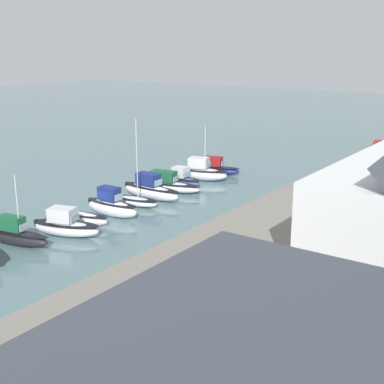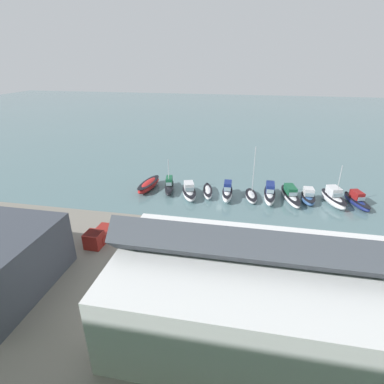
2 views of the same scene
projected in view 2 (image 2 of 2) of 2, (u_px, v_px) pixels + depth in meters
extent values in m
plane|color=slate|center=(224.00, 195.00, 52.70)|extent=(320.00, 320.00, 0.00)
cube|color=gray|center=(199.00, 301.00, 28.74)|extent=(129.75, 27.90, 1.53)
cube|color=white|center=(256.00, 299.00, 23.38)|extent=(22.21, 12.05, 6.62)
cube|color=#474C56|center=(262.00, 248.00, 21.41)|extent=(22.66, 3.04, 3.04)
cube|color=slate|center=(11.00, 230.00, 33.59)|extent=(14.37, 0.10, 3.48)
ellipsoid|color=navy|center=(357.00, 202.00, 48.78)|extent=(3.55, 6.72, 1.17)
ellipsoid|color=black|center=(357.00, 200.00, 48.61)|extent=(3.65, 6.86, 0.12)
cube|color=maroon|center=(357.00, 195.00, 48.59)|extent=(1.91, 2.55, 1.19)
cube|color=#8CA5B2|center=(362.00, 199.00, 47.49)|extent=(1.16, 0.44, 0.60)
cube|color=black|center=(346.00, 193.00, 51.48)|extent=(0.43, 0.37, 0.56)
ellipsoid|color=silver|center=(333.00, 200.00, 49.14)|extent=(3.96, 7.08, 1.59)
ellipsoid|color=black|center=(334.00, 197.00, 48.92)|extent=(4.08, 7.23, 0.12)
cube|color=silver|center=(334.00, 191.00, 48.86)|extent=(2.23, 2.72, 1.30)
cube|color=#8CA5B2|center=(338.00, 195.00, 47.73)|extent=(1.45, 0.50, 0.65)
cylinder|color=silver|center=(339.00, 181.00, 47.28)|extent=(0.10, 0.10, 5.29)
ellipsoid|color=#33568E|center=(308.00, 199.00, 49.95)|extent=(2.21, 5.02, 1.22)
ellipsoid|color=black|center=(308.00, 196.00, 49.77)|extent=(2.29, 5.13, 0.12)
cube|color=silver|center=(309.00, 191.00, 49.67)|extent=(1.59, 1.79, 1.20)
cube|color=#8CA5B2|center=(310.00, 195.00, 48.83)|extent=(1.38, 0.15, 0.60)
cube|color=black|center=(305.00, 192.00, 51.97)|extent=(0.37, 0.29, 0.56)
ellipsoid|color=silver|center=(290.00, 197.00, 50.57)|extent=(3.51, 8.49, 1.21)
ellipsoid|color=black|center=(290.00, 195.00, 50.40)|extent=(3.62, 8.67, 0.12)
cube|color=#195638|center=(290.00, 189.00, 50.46)|extent=(2.00, 3.12, 1.20)
cube|color=#8CA5B2|center=(293.00, 194.00, 49.07)|extent=(1.32, 0.35, 0.60)
cube|color=black|center=(284.00, 186.00, 54.06)|extent=(0.41, 0.34, 0.56)
ellipsoid|color=white|center=(269.00, 195.00, 50.67)|extent=(1.99, 7.62, 1.57)
ellipsoid|color=black|center=(270.00, 193.00, 50.45)|extent=(2.07, 7.77, 0.12)
cube|color=navy|center=(270.00, 187.00, 50.43)|extent=(1.41, 2.69, 1.29)
cube|color=#8CA5B2|center=(270.00, 191.00, 49.19)|extent=(1.21, 0.13, 0.65)
cube|color=black|center=(269.00, 186.00, 53.75)|extent=(0.37, 0.29, 0.56)
ellipsoid|color=silver|center=(251.00, 196.00, 51.09)|extent=(2.51, 5.64, 0.94)
ellipsoid|color=black|center=(251.00, 195.00, 50.95)|extent=(2.59, 5.76, 0.12)
cylinder|color=silver|center=(254.00, 172.00, 48.81)|extent=(0.10, 0.10, 8.37)
ellipsoid|color=white|center=(227.00, 194.00, 51.13)|extent=(1.81, 6.18, 1.65)
ellipsoid|color=black|center=(227.00, 191.00, 50.89)|extent=(1.88, 6.30, 0.12)
cube|color=navy|center=(228.00, 185.00, 50.80)|extent=(1.29, 2.18, 1.31)
cube|color=#8CA5B2|center=(227.00, 189.00, 49.77)|extent=(1.11, 0.13, 0.66)
cube|color=black|center=(228.00, 186.00, 53.61)|extent=(0.37, 0.29, 0.56)
ellipsoid|color=silver|center=(208.00, 192.00, 52.55)|extent=(2.56, 6.16, 1.16)
ellipsoid|color=black|center=(208.00, 190.00, 52.38)|extent=(2.64, 6.29, 0.12)
cube|color=black|center=(207.00, 184.00, 55.05)|extent=(0.40, 0.34, 0.56)
ellipsoid|color=silver|center=(189.00, 193.00, 51.78)|extent=(3.97, 6.69, 1.34)
ellipsoid|color=black|center=(189.00, 191.00, 51.59)|extent=(4.09, 6.84, 0.12)
cube|color=silver|center=(189.00, 186.00, 51.54)|extent=(2.19, 2.60, 1.24)
cube|color=#8CA5B2|center=(190.00, 190.00, 50.48)|extent=(1.38, 0.54, 0.62)
cube|color=black|center=(187.00, 185.00, 54.41)|extent=(0.43, 0.38, 0.56)
ellipsoid|color=black|center=(169.00, 188.00, 54.10)|extent=(2.73, 6.87, 1.30)
ellipsoid|color=black|center=(169.00, 185.00, 53.91)|extent=(2.81, 7.01, 0.12)
cube|color=#195638|center=(169.00, 180.00, 53.89)|extent=(1.53, 2.52, 1.22)
cube|color=#8CA5B2|center=(169.00, 184.00, 52.76)|extent=(0.98, 0.29, 0.61)
cylinder|color=silver|center=(169.00, 173.00, 52.38)|extent=(0.10, 0.10, 4.89)
ellipsoid|color=red|center=(149.00, 185.00, 54.83)|extent=(3.05, 7.82, 1.55)
ellipsoid|color=black|center=(149.00, 182.00, 54.61)|extent=(3.15, 7.98, 0.12)
cube|color=black|center=(157.00, 177.00, 57.84)|extent=(0.39, 0.32, 0.56)
cube|color=maroon|center=(103.00, 234.00, 37.26)|extent=(2.11, 3.57, 1.10)
cube|color=maroon|center=(94.00, 240.00, 35.29)|extent=(1.96, 1.95, 1.90)
cube|color=#2D333D|center=(93.00, 235.00, 35.00)|extent=(1.85, 1.68, 0.50)
cylinder|color=tan|center=(307.00, 258.00, 33.34)|extent=(0.12, 0.12, 0.28)
ellipsoid|color=tan|center=(308.00, 256.00, 33.21)|extent=(0.83, 0.70, 0.36)
sphere|color=tan|center=(305.00, 256.00, 33.03)|extent=(0.22, 0.22, 0.22)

